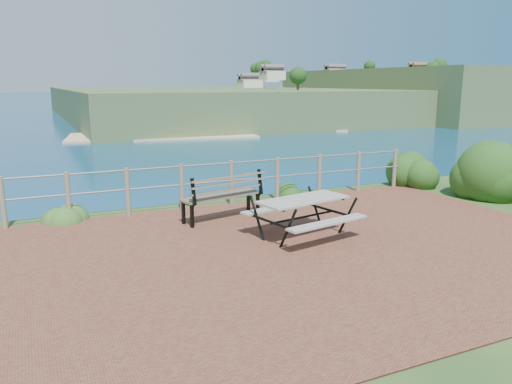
% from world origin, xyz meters
% --- Properties ---
extents(ground, '(10.00, 7.00, 0.12)m').
position_xyz_m(ground, '(0.00, 0.00, 0.00)').
color(ground, brown).
rests_on(ground, ground).
extents(ocean, '(1200.00, 1200.00, 0.00)m').
position_xyz_m(ocean, '(0.00, 200.00, 0.00)').
color(ocean, navy).
rests_on(ocean, ground).
extents(safety_railing, '(9.40, 0.10, 1.00)m').
position_xyz_m(safety_railing, '(0.00, 3.35, 0.57)').
color(safety_railing, '#6B5B4C').
rests_on(safety_railing, ground).
extents(distant_bay, '(290.00, 232.36, 24.00)m').
position_xyz_m(distant_bay, '(173.07, 202.61, -1.52)').
color(distant_bay, '#345128').
rests_on(distant_bay, ground).
extents(picnic_table, '(1.76, 1.42, 0.70)m').
position_xyz_m(picnic_table, '(0.25, 0.59, 0.45)').
color(picnic_table, gray).
rests_on(picnic_table, ground).
extents(park_bench, '(1.77, 0.82, 0.97)m').
position_xyz_m(park_bench, '(-0.64, 2.29, 0.64)').
color(park_bench, brown).
rests_on(park_bench, ground).
extents(shrub_right_front, '(1.61, 1.61, 2.28)m').
position_xyz_m(shrub_right_front, '(5.58, 1.58, 0.00)').
color(shrub_right_front, '#154515').
rests_on(shrub_right_front, ground).
extents(shrub_right_edge, '(1.19, 1.19, 1.70)m').
position_xyz_m(shrub_right_edge, '(5.11, 3.35, 0.00)').
color(shrub_right_edge, '#154515').
rests_on(shrub_right_edge, ground).
extents(shrub_lip_west, '(0.82, 0.82, 0.58)m').
position_xyz_m(shrub_lip_west, '(-3.42, 3.59, 0.00)').
color(shrub_lip_west, '#2F5A22').
rests_on(shrub_lip_west, ground).
extents(shrub_lip_east, '(0.67, 0.67, 0.37)m').
position_xyz_m(shrub_lip_east, '(1.86, 3.83, 0.00)').
color(shrub_lip_east, '#154515').
rests_on(shrub_lip_east, ground).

